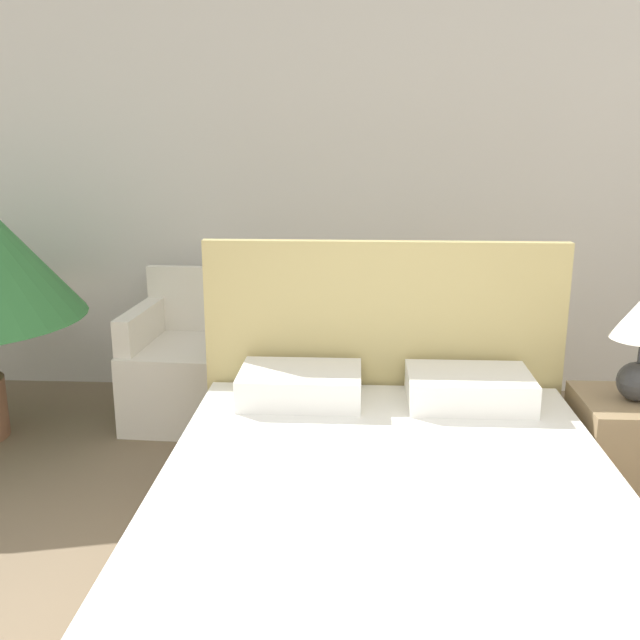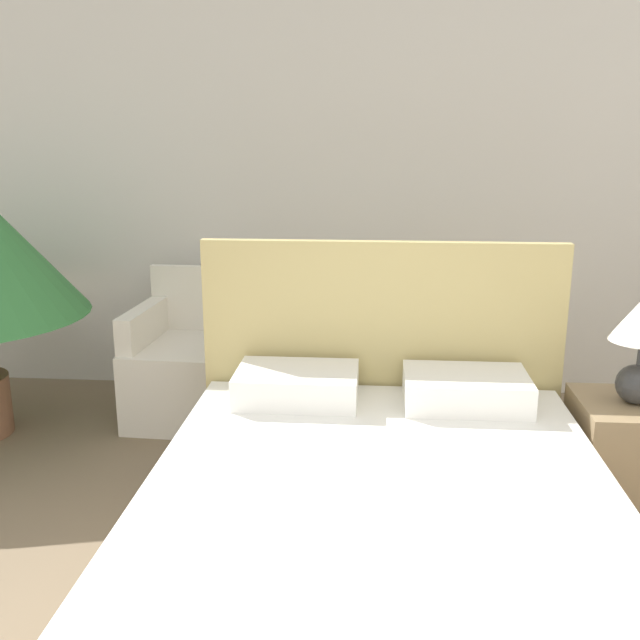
{
  "view_description": "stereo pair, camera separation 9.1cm",
  "coord_description": "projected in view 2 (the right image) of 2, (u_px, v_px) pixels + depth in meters",
  "views": [
    {
      "loc": [
        0.09,
        -0.93,
        1.66
      ],
      "look_at": [
        -0.11,
        2.7,
        0.71
      ],
      "focal_mm": 40.0,
      "sensor_mm": 36.0,
      "label": 1
    },
    {
      "loc": [
        0.18,
        -0.92,
        1.66
      ],
      "look_at": [
        -0.11,
        2.7,
        0.71
      ],
      "focal_mm": 40.0,
      "sensor_mm": 36.0,
      "label": 2
    }
  ],
  "objects": [
    {
      "name": "armchair_near_window_left",
      "position": [
        192.0,
        370.0,
        4.25
      ],
      "size": [
        0.68,
        0.72,
        0.87
      ],
      "rotation": [
        0.0,
        0.0,
        -0.05
      ],
      "color": "silver",
      "rests_on": "ground_plane"
    },
    {
      "name": "nightstand",
      "position": [
        626.0,
        458.0,
        3.16
      ],
      "size": [
        0.45,
        0.47,
        0.53
      ],
      "color": "#937A56",
      "rests_on": "ground_plane"
    },
    {
      "name": "bed",
      "position": [
        379.0,
        528.0,
        2.57
      ],
      "size": [
        1.7,
        2.09,
        1.18
      ],
      "color": "brown",
      "rests_on": "ground_plane"
    },
    {
      "name": "wall_back",
      "position": [
        349.0,
        168.0,
        4.47
      ],
      "size": [
        10.0,
        0.06,
        2.9
      ],
      "color": "silver",
      "rests_on": "ground_plane"
    },
    {
      "name": "armchair_near_window_right",
      "position": [
        352.0,
        374.0,
        4.18
      ],
      "size": [
        0.69,
        0.73,
        0.87
      ],
      "rotation": [
        0.0,
        0.0,
        -0.06
      ],
      "color": "silver",
      "rests_on": "ground_plane"
    }
  ]
}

